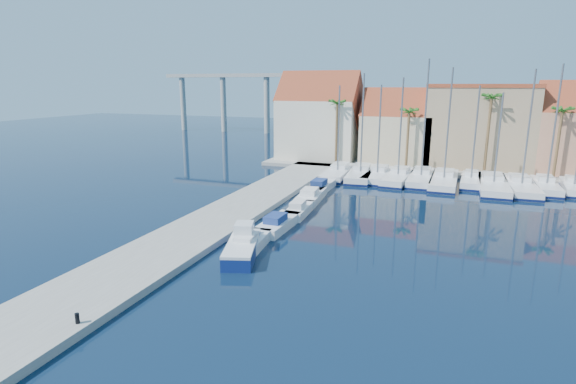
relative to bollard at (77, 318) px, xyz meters
name	(u,v)px	position (x,y,z in m)	size (l,w,h in m)	color
ground	(252,300)	(6.60, 6.09, -0.77)	(260.00, 260.00, 0.00)	black
quay_west	(225,216)	(-2.40, 19.59, -0.52)	(6.00, 77.00, 0.50)	gray
shore_north	(452,166)	(16.60, 54.09, -0.52)	(54.00, 16.00, 0.50)	gray
bollard	(77,318)	(0.00, 0.00, 0.00)	(0.21, 0.21, 0.53)	black
fishing_boat	(242,246)	(3.07, 12.15, -0.07)	(3.73, 6.31, 2.10)	navy
motorboat_west_0	(249,244)	(3.07, 13.18, -0.26)	(2.45, 5.98, 1.40)	white
motorboat_west_1	(278,223)	(3.23, 18.61, -0.26)	(2.13, 6.12, 1.40)	white
motorboat_west_2	(299,209)	(3.50, 23.28, -0.26)	(1.97, 5.35, 1.40)	white
motorboat_west_3	(311,196)	(2.93, 28.74, -0.26)	(2.68, 6.90, 1.40)	white
motorboat_west_4	(320,186)	(2.60, 33.39, -0.26)	(2.09, 6.28, 1.40)	white
sailboat_0	(338,172)	(2.53, 42.12, -0.20)	(3.14, 10.70, 11.79)	white
sailboat_1	(361,173)	(5.53, 42.20, -0.19)	(3.81, 11.27, 13.28)	white
sailboat_2	(378,175)	(7.77, 42.19, -0.19)	(3.08, 9.94, 11.89)	white
sailboat_3	(399,177)	(10.41, 41.91, -0.19)	(3.52, 10.63, 12.74)	white
sailboat_4	(421,177)	(13.13, 42.39, -0.16)	(2.93, 10.73, 14.88)	white
sailboat_5	(444,180)	(15.84, 41.89, -0.19)	(3.29, 11.55, 13.85)	white
sailboat_6	(471,180)	(18.92, 42.77, -0.16)	(2.63, 8.47, 11.82)	white
sailboat_7	(493,184)	(21.30, 41.35, -0.22)	(3.17, 11.92, 11.07)	white
sailboat_8	(520,186)	(24.19, 41.47, -0.18)	(3.47, 11.05, 13.57)	white
sailboat_9	(546,185)	(26.94, 42.49, -0.13)	(2.36, 8.81, 14.11)	white
sailboat_10	(573,186)	(29.79, 42.97, -0.15)	(2.92, 8.53, 12.41)	white
building_0	(320,120)	(-3.40, 53.09, 5.76)	(12.30, 9.00, 13.50)	beige
building_1	(398,130)	(8.60, 53.09, 4.53)	(10.30, 8.00, 11.00)	#CFB491
building_2	(478,125)	(19.60, 54.09, 5.49)	(14.20, 10.20, 11.50)	tan
palm_0	(337,105)	(0.60, 48.09, 8.31)	(2.60, 2.60, 10.15)	brown
palm_1	(409,113)	(10.60, 48.09, 7.37)	(2.60, 2.60, 9.15)	brown
palm_2	(491,100)	(20.60, 48.09, 9.25)	(2.60, 2.60, 11.15)	brown
palm_3	(562,113)	(28.60, 48.09, 7.84)	(2.60, 2.60, 9.65)	brown
viaduct	(248,91)	(-32.47, 88.09, 9.48)	(48.00, 2.20, 14.45)	#9E9E99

